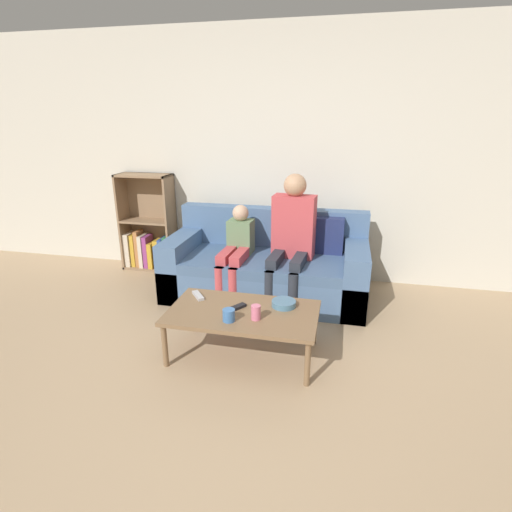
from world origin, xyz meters
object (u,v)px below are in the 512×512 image
(person_adult, at_px, (292,231))
(cup_far, at_px, (256,312))
(cup_near, at_px, (229,315))
(tv_remote_1, at_px, (236,308))
(couch, at_px, (267,268))
(tv_remote_0, at_px, (198,296))
(coffee_table, at_px, (243,315))
(bookshelf, at_px, (149,235))
(snack_bowl, at_px, (284,303))
(person_child, at_px, (237,248))

(person_adult, height_order, cup_far, person_adult)
(cup_near, xyz_separation_m, tv_remote_1, (0.00, 0.18, -0.03))
(couch, relative_size, tv_remote_1, 11.62)
(cup_far, height_order, tv_remote_0, cup_far)
(coffee_table, height_order, tv_remote_1, tv_remote_1)
(coffee_table, bearing_deg, tv_remote_0, 158.64)
(bookshelf, bearing_deg, snack_bowl, -38.18)
(person_adult, distance_m, person_child, 0.56)
(person_child, bearing_deg, bookshelf, 156.21)
(couch, distance_m, cup_far, 1.24)
(person_child, bearing_deg, cup_far, -66.08)
(couch, distance_m, cup_near, 1.29)
(snack_bowl, bearing_deg, person_child, 125.33)
(bookshelf, bearing_deg, coffee_table, -45.62)
(tv_remote_0, distance_m, tv_remote_1, 0.38)
(couch, distance_m, snack_bowl, 1.03)
(person_child, bearing_deg, snack_bowl, -52.62)
(couch, bearing_deg, tv_remote_0, -111.06)
(person_child, relative_size, snack_bowl, 4.98)
(tv_remote_0, height_order, snack_bowl, snack_bowl)
(person_adult, bearing_deg, snack_bowl, -81.02)
(cup_near, distance_m, tv_remote_0, 0.48)
(person_child, distance_m, cup_near, 1.18)
(cup_far, xyz_separation_m, tv_remote_1, (-0.18, 0.12, -0.04))
(couch, relative_size, person_adult, 1.59)
(cup_far, bearing_deg, coffee_table, 139.98)
(coffee_table, xyz_separation_m, person_adult, (0.21, 1.05, 0.37))
(bookshelf, height_order, person_adult, person_adult)
(person_child, height_order, cup_far, person_child)
(couch, height_order, person_adult, person_adult)
(cup_far, relative_size, tv_remote_0, 0.65)
(coffee_table, bearing_deg, cup_near, -109.47)
(bookshelf, relative_size, person_child, 1.22)
(person_child, distance_m, tv_remote_0, 0.84)
(couch, xyz_separation_m, coffee_table, (0.04, -1.12, 0.05))
(person_child, height_order, tv_remote_0, person_child)
(bookshelf, distance_m, snack_bowl, 2.32)
(cup_far, relative_size, snack_bowl, 0.58)
(cup_near, bearing_deg, snack_bowl, 42.41)
(couch, xyz_separation_m, person_child, (-0.28, -0.14, 0.24))
(cup_near, height_order, tv_remote_1, cup_near)
(cup_near, relative_size, tv_remote_1, 0.52)
(snack_bowl, bearing_deg, bookshelf, 141.82)
(coffee_table, height_order, person_child, person_child)
(bookshelf, distance_m, person_child, 1.37)
(person_adult, xyz_separation_m, cup_far, (-0.09, -1.15, -0.28))
(couch, distance_m, person_child, 0.39)
(bookshelf, bearing_deg, cup_near, -49.56)
(bookshelf, xyz_separation_m, tv_remote_0, (1.14, -1.42, -0.03))
(person_adult, relative_size, cup_near, 13.94)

